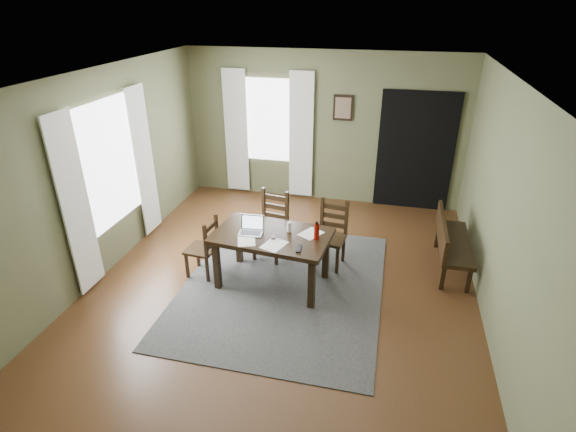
% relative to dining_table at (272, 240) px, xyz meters
% --- Properties ---
extents(ground, '(5.00, 6.00, 0.01)m').
position_rel_dining_table_xyz_m(ground, '(0.15, -0.04, -0.66)').
color(ground, '#492C16').
extents(room_shell, '(5.02, 6.02, 2.71)m').
position_rel_dining_table_xyz_m(room_shell, '(0.15, -0.04, 1.14)').
color(room_shell, '#575B3B').
rests_on(room_shell, ground).
extents(rug, '(2.60, 3.20, 0.01)m').
position_rel_dining_table_xyz_m(rug, '(0.15, -0.04, -0.65)').
color(rug, '#393939').
rests_on(rug, ground).
extents(dining_table, '(1.56, 1.03, 0.74)m').
position_rel_dining_table_xyz_m(dining_table, '(0.00, 0.00, 0.00)').
color(dining_table, black).
rests_on(dining_table, rug).
extents(chair_end, '(0.41, 0.41, 0.87)m').
position_rel_dining_table_xyz_m(chair_end, '(-0.95, -0.03, -0.23)').
color(chair_end, black).
rests_on(chair_end, rug).
extents(chair_back_left, '(0.50, 0.50, 0.99)m').
position_rel_dining_table_xyz_m(chair_back_left, '(-0.20, 0.70, -0.17)').
color(chair_back_left, black).
rests_on(chair_back_left, rug).
extents(chair_back_right, '(0.47, 0.47, 0.95)m').
position_rel_dining_table_xyz_m(chair_back_right, '(0.68, 0.66, -0.19)').
color(chair_back_right, black).
rests_on(chair_back_right, rug).
extents(bench, '(0.43, 1.33, 0.75)m').
position_rel_dining_table_xyz_m(bench, '(2.30, 0.95, -0.21)').
color(bench, black).
rests_on(bench, ground).
extents(laptop, '(0.32, 0.26, 0.21)m').
position_rel_dining_table_xyz_m(laptop, '(-0.27, -0.00, 0.15)').
color(laptop, '#B7B7BC').
rests_on(laptop, dining_table).
extents(computer_mouse, '(0.07, 0.09, 0.03)m').
position_rel_dining_table_xyz_m(computer_mouse, '(0.05, -0.11, 0.11)').
color(computer_mouse, '#3F3F42').
rests_on(computer_mouse, dining_table).
extents(tv_remote, '(0.07, 0.19, 0.02)m').
position_rel_dining_table_xyz_m(tv_remote, '(0.42, -0.29, 0.10)').
color(tv_remote, black).
rests_on(tv_remote, dining_table).
extents(drinking_glass, '(0.07, 0.07, 0.13)m').
position_rel_dining_table_xyz_m(drinking_glass, '(0.20, 0.11, 0.16)').
color(drinking_glass, silver).
rests_on(drinking_glass, dining_table).
extents(water_bottle, '(0.07, 0.07, 0.24)m').
position_rel_dining_table_xyz_m(water_bottle, '(0.58, 0.00, 0.20)').
color(water_bottle, '#B01A0D').
rests_on(water_bottle, dining_table).
extents(paper_a, '(0.30, 0.34, 0.00)m').
position_rel_dining_table_xyz_m(paper_a, '(-0.26, -0.25, 0.09)').
color(paper_a, white).
rests_on(paper_a, dining_table).
extents(paper_d, '(0.34, 0.37, 0.00)m').
position_rel_dining_table_xyz_m(paper_d, '(0.49, 0.12, 0.09)').
color(paper_d, white).
rests_on(paper_d, dining_table).
extents(paper_e, '(0.33, 0.38, 0.00)m').
position_rel_dining_table_xyz_m(paper_e, '(0.10, -0.27, 0.09)').
color(paper_e, white).
rests_on(paper_e, dining_table).
extents(window_left, '(0.01, 1.30, 1.70)m').
position_rel_dining_table_xyz_m(window_left, '(-2.32, 0.16, 0.79)').
color(window_left, white).
rests_on(window_left, ground).
extents(window_back, '(1.00, 0.01, 1.50)m').
position_rel_dining_table_xyz_m(window_back, '(-0.85, 2.93, 0.79)').
color(window_back, white).
rests_on(window_back, ground).
extents(curtain_left_near, '(0.03, 0.48, 2.30)m').
position_rel_dining_table_xyz_m(curtain_left_near, '(-2.29, -0.66, 0.54)').
color(curtain_left_near, silver).
rests_on(curtain_left_near, ground).
extents(curtain_left_far, '(0.03, 0.48, 2.30)m').
position_rel_dining_table_xyz_m(curtain_left_far, '(-2.29, 0.98, 0.54)').
color(curtain_left_far, silver).
rests_on(curtain_left_far, ground).
extents(curtain_back_left, '(0.44, 0.03, 2.30)m').
position_rel_dining_table_xyz_m(curtain_back_left, '(-1.47, 2.90, 0.54)').
color(curtain_back_left, silver).
rests_on(curtain_back_left, ground).
extents(curtain_back_right, '(0.44, 0.03, 2.30)m').
position_rel_dining_table_xyz_m(curtain_back_right, '(-0.23, 2.90, 0.54)').
color(curtain_back_right, silver).
rests_on(curtain_back_right, ground).
extents(framed_picture, '(0.34, 0.03, 0.44)m').
position_rel_dining_table_xyz_m(framed_picture, '(0.50, 2.93, 1.09)').
color(framed_picture, black).
rests_on(framed_picture, ground).
extents(doorway_back, '(1.30, 0.03, 2.10)m').
position_rel_dining_table_xyz_m(doorway_back, '(1.80, 2.93, 0.39)').
color(doorway_back, black).
rests_on(doorway_back, ground).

